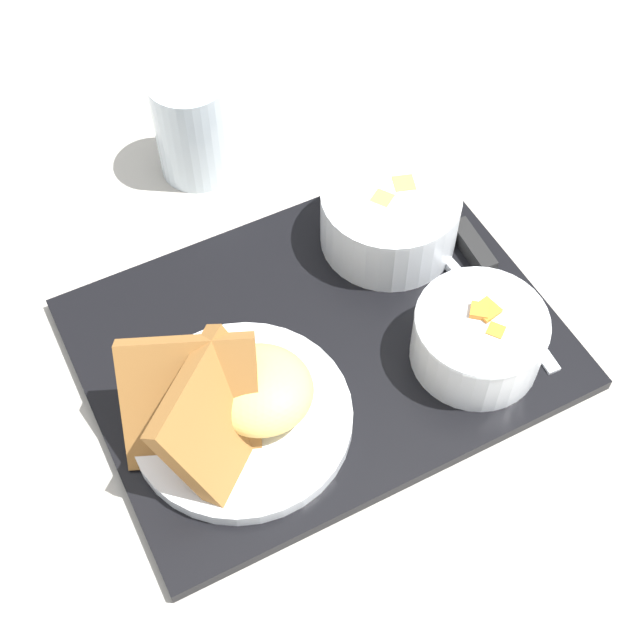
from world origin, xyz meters
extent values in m
plane|color=#ADA89E|center=(0.00, 0.00, 0.00)|extent=(4.00, 4.00, 0.00)
cube|color=black|center=(0.00, 0.00, 0.01)|extent=(0.43, 0.34, 0.01)
cylinder|color=silver|center=(-0.12, 0.07, 0.04)|extent=(0.11, 0.11, 0.06)
torus|color=silver|center=(-0.12, 0.07, 0.06)|extent=(0.11, 0.11, 0.01)
cylinder|color=#8EBC6B|center=(-0.12, 0.07, 0.06)|extent=(0.05, 0.04, 0.02)
cylinder|color=#8EBC6B|center=(-0.13, 0.05, 0.06)|extent=(0.05, 0.05, 0.02)
cylinder|color=#8EBC6B|center=(-0.14, 0.08, 0.06)|extent=(0.06, 0.06, 0.01)
cylinder|color=#8EBC6B|center=(-0.10, 0.06, 0.06)|extent=(0.06, 0.05, 0.02)
cylinder|color=#8EBC6B|center=(-0.09, 0.07, 0.06)|extent=(0.04, 0.04, 0.00)
cube|color=orange|center=(-0.12, 0.06, 0.06)|extent=(0.02, 0.02, 0.02)
cube|color=orange|center=(-0.12, 0.06, 0.07)|extent=(0.02, 0.02, 0.01)
cube|color=orange|center=(-0.12, 0.08, 0.06)|extent=(0.02, 0.02, 0.01)
cylinder|color=silver|center=(-0.11, -0.08, 0.04)|extent=(0.13, 0.13, 0.06)
torus|color=silver|center=(-0.11, -0.08, 0.07)|extent=(0.13, 0.13, 0.01)
cylinder|color=olive|center=(-0.11, -0.08, 0.05)|extent=(0.11, 0.11, 0.04)
cube|color=tan|center=(-0.12, -0.09, 0.07)|extent=(0.02, 0.02, 0.01)
cube|color=tan|center=(-0.10, -0.08, 0.07)|extent=(0.02, 0.02, 0.01)
cylinder|color=silver|center=(0.09, 0.05, 0.02)|extent=(0.18, 0.18, 0.01)
ellipsoid|color=#EFC666|center=(0.07, 0.05, 0.05)|extent=(0.12, 0.12, 0.04)
cube|color=#93602D|center=(0.13, 0.04, 0.06)|extent=(0.13, 0.10, 0.10)
cube|color=#93602D|center=(0.11, 0.07, 0.05)|extent=(0.12, 0.12, 0.10)
cube|color=silver|center=(-0.17, 0.05, 0.01)|extent=(0.01, 0.11, 0.00)
cube|color=black|center=(-0.17, -0.03, 0.02)|extent=(0.02, 0.06, 0.02)
ellipsoid|color=silver|center=(-0.15, 0.03, 0.02)|extent=(0.04, 0.06, 0.01)
cube|color=silver|center=(-0.14, -0.05, 0.02)|extent=(0.03, 0.11, 0.01)
cylinder|color=silver|center=(0.03, -0.26, 0.06)|extent=(0.08, 0.08, 0.11)
cylinder|color=silver|center=(0.03, -0.26, 0.04)|extent=(0.07, 0.07, 0.07)
camera|label=1|loc=(0.17, 0.41, 0.67)|focal=50.00mm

